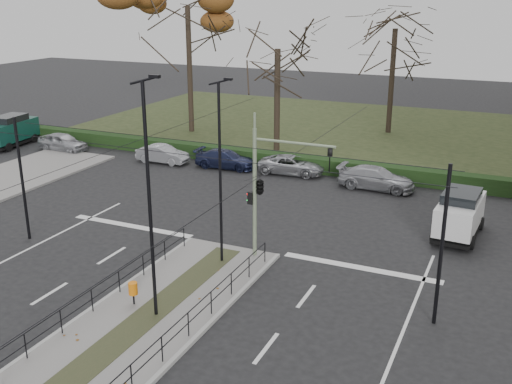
% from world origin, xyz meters
% --- Properties ---
extents(ground, '(140.00, 140.00, 0.00)m').
position_xyz_m(ground, '(0.00, 0.00, 0.00)').
color(ground, black).
rests_on(ground, ground).
extents(median_island, '(4.40, 15.00, 0.14)m').
position_xyz_m(median_island, '(0.00, -2.50, 0.07)').
color(median_island, slate).
rests_on(median_island, ground).
extents(park, '(38.00, 26.00, 0.10)m').
position_xyz_m(park, '(-6.00, 32.00, 0.05)').
color(park, black).
rests_on(park, ground).
extents(hedge, '(38.00, 1.00, 1.00)m').
position_xyz_m(hedge, '(-6.00, 18.60, 0.50)').
color(hedge, black).
rests_on(hedge, ground).
extents(median_railing, '(4.14, 13.24, 0.92)m').
position_xyz_m(median_railing, '(0.00, -2.60, 0.98)').
color(median_railing, black).
rests_on(median_railing, median_island).
extents(catenary, '(20.00, 34.00, 6.00)m').
position_xyz_m(catenary, '(0.00, 1.62, 3.42)').
color(catenary, black).
rests_on(catenary, ground).
extents(traffic_light, '(3.95, 2.27, 5.81)m').
position_xyz_m(traffic_light, '(1.67, 4.50, 3.52)').
color(traffic_light, gray).
rests_on(traffic_light, median_island).
extents(litter_bin, '(0.35, 0.35, 0.89)m').
position_xyz_m(litter_bin, '(-0.98, -1.52, 0.78)').
color(litter_bin, black).
rests_on(litter_bin, median_island).
extents(streetlamp_median_near, '(0.73, 0.15, 8.76)m').
position_xyz_m(streetlamp_median_near, '(0.23, -1.83, 4.59)').
color(streetlamp_median_near, black).
rests_on(streetlamp_median_near, median_island).
extents(streetlamp_median_far, '(0.67, 0.14, 8.04)m').
position_xyz_m(streetlamp_median_far, '(0.30, 3.30, 4.23)').
color(streetlamp_median_far, black).
rests_on(streetlamp_median_far, median_island).
extents(parked_car_first, '(4.10, 1.81, 1.37)m').
position_xyz_m(parked_car_first, '(-19.87, 16.13, 0.69)').
color(parked_car_first, '#9D9FA4').
rests_on(parked_car_first, ground).
extents(parked_car_second, '(3.80, 1.38, 1.25)m').
position_xyz_m(parked_car_second, '(-11.16, 16.39, 0.62)').
color(parked_car_second, '#9D9FA4').
rests_on(parked_car_second, ground).
extents(parked_car_third, '(4.36, 1.99, 1.24)m').
position_xyz_m(parked_car_third, '(-6.51, 17.04, 0.62)').
color(parked_car_third, '#1A203E').
rests_on(parked_car_third, ground).
extents(parked_car_fourth, '(4.49, 2.36, 1.20)m').
position_xyz_m(parked_car_fourth, '(-1.92, 17.57, 0.60)').
color(parked_car_fourth, '#9D9FA4').
rests_on(parked_car_fourth, ground).
extents(white_van, '(2.21, 4.38, 2.31)m').
position_xyz_m(white_van, '(9.40, 10.91, 1.21)').
color(white_van, silver).
rests_on(white_van, ground).
extents(green_van, '(2.39, 4.95, 2.42)m').
position_xyz_m(green_van, '(-24.53, 15.70, 1.26)').
color(green_van, '#0C352B').
rests_on(green_van, ground).
extents(rust_tree, '(11.00, 11.00, 13.54)m').
position_xyz_m(rust_tree, '(-14.22, 25.72, 10.39)').
color(rust_tree, black).
rests_on(rust_tree, park).
extents(bare_tree_center, '(6.98, 6.98, 11.36)m').
position_xyz_m(bare_tree_center, '(1.29, 32.24, 8.02)').
color(bare_tree_center, black).
rests_on(bare_tree_center, park).
extents(bare_tree_near, '(6.58, 6.58, 9.92)m').
position_xyz_m(bare_tree_near, '(-5.09, 22.71, 7.02)').
color(bare_tree_near, black).
rests_on(bare_tree_near, park).
extents(parked_car_fifth, '(4.69, 1.98, 1.35)m').
position_xyz_m(parked_car_fifth, '(3.95, 16.68, 0.67)').
color(parked_car_fifth, '#9D9FA4').
rests_on(parked_car_fifth, ground).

